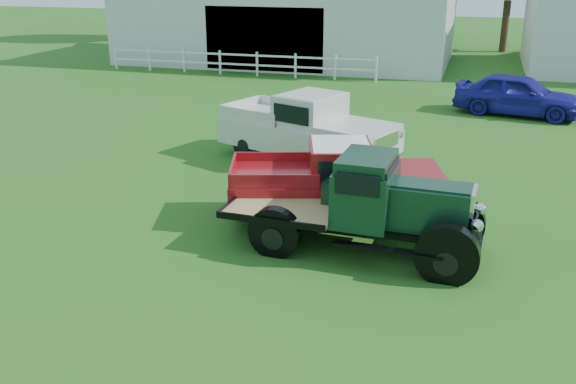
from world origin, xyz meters
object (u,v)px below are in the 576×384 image
(vintage_flatbed, at_px, (360,204))
(white_pickup, at_px, (307,129))
(misc_car_blue, at_px, (518,94))
(red_pickup, at_px, (335,181))

(vintage_flatbed, distance_m, white_pickup, 6.08)
(vintage_flatbed, bearing_deg, misc_car_blue, 78.43)
(vintage_flatbed, distance_m, red_pickup, 1.76)
(vintage_flatbed, xyz_separation_m, white_pickup, (-2.56, 5.51, -0.02))
(white_pickup, height_order, misc_car_blue, white_pickup)
(red_pickup, relative_size, white_pickup, 0.91)
(white_pickup, relative_size, misc_car_blue, 1.16)
(red_pickup, distance_m, white_pickup, 4.33)
(red_pickup, height_order, misc_car_blue, red_pickup)
(vintage_flatbed, bearing_deg, white_pickup, 117.72)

